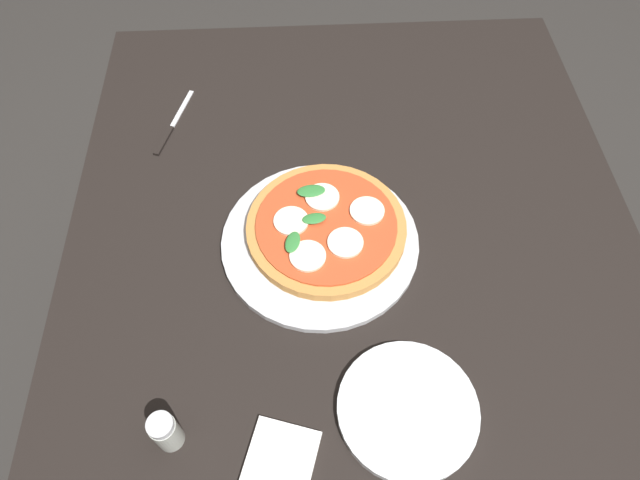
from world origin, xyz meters
The scene contains 8 objects.
ground_plane centered at (0.00, 0.00, 0.00)m, with size 6.00×6.00×0.00m, color #2D2B28.
dining_table centered at (0.00, 0.00, 0.61)m, with size 1.15×0.97×0.71m.
serving_tray centered at (-0.02, 0.06, 0.72)m, with size 0.33×0.33×0.01m, color silver.
pizza centered at (-0.01, 0.05, 0.74)m, with size 0.27×0.27×0.03m.
plate_white centered at (-0.31, -0.05, 0.72)m, with size 0.20×0.20×0.01m, color white.
napkin centered at (-0.38, 0.13, 0.72)m, with size 0.13×0.09×0.01m, color white.
knife centered at (0.25, 0.34, 0.71)m, with size 0.18×0.06×0.01m.
pepper_shaker centered at (-0.33, 0.28, 0.75)m, with size 0.04×0.04×0.07m.
Camera 1 is at (-0.54, 0.08, 1.50)m, focal length 31.34 mm.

